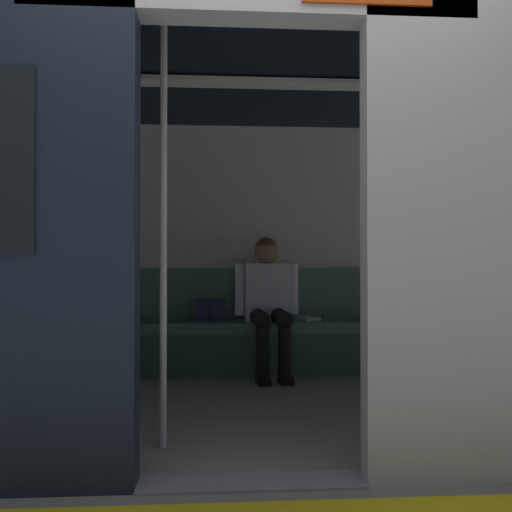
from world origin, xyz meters
TOP-DOWN VIEW (x-y plane):
  - ground_plane at (0.00, 0.00)m, footprint 60.00×60.00m
  - train_car at (0.06, -1.24)m, footprint 6.40×2.82m
  - bench_seat at (0.00, -2.31)m, footprint 3.12×0.44m
  - person_seated at (-0.27, -2.26)m, footprint 0.55×0.69m
  - handbag at (0.22, -2.38)m, footprint 0.26×0.15m
  - book at (-0.63, -2.38)m, footprint 0.22×0.26m
  - grab_pole_door at (0.43, -0.48)m, footprint 0.04×0.04m

SIDE VIEW (x-z plane):
  - ground_plane at x=0.00m, z-range 0.00..0.00m
  - bench_seat at x=0.00m, z-range 0.12..0.57m
  - book at x=-0.63m, z-range 0.45..0.47m
  - handbag at x=0.22m, z-range 0.45..0.62m
  - person_seated at x=-0.27m, z-range 0.08..1.26m
  - grab_pole_door at x=0.43m, z-range 0.00..2.19m
  - train_car at x=0.06m, z-range 0.38..2.71m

